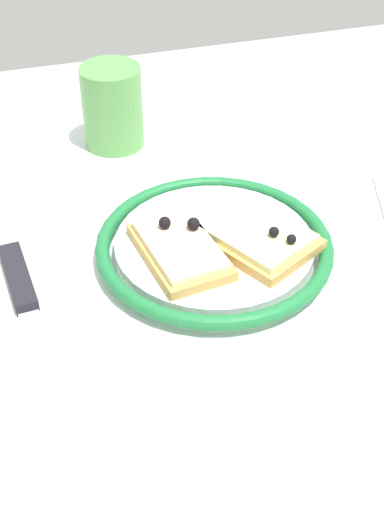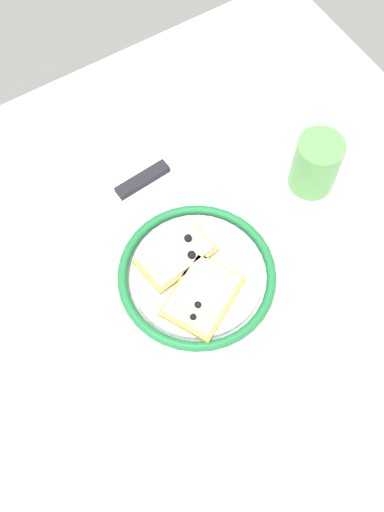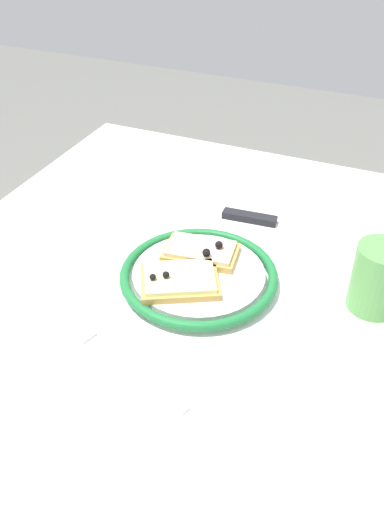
# 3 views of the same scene
# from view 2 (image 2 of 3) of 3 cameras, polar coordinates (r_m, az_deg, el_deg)

# --- Properties ---
(ground_plane) EXTENTS (6.00, 6.00, 0.00)m
(ground_plane) POSITION_cam_2_polar(r_m,az_deg,el_deg) (1.56, 2.51, -14.44)
(ground_plane) COLOR slate
(dining_table) EXTENTS (0.99, 0.88, 0.76)m
(dining_table) POSITION_cam_2_polar(r_m,az_deg,el_deg) (0.91, 4.18, -6.19)
(dining_table) COLOR white
(dining_table) RESTS_ON ground_plane
(plate) EXTENTS (0.22, 0.22, 0.02)m
(plate) POSITION_cam_2_polar(r_m,az_deg,el_deg) (0.83, 0.47, -1.86)
(plate) COLOR white
(plate) RESTS_ON dining_table
(pizza_slice_near) EXTENTS (0.08, 0.11, 0.03)m
(pizza_slice_near) POSITION_cam_2_polar(r_m,az_deg,el_deg) (0.83, -1.54, 0.12)
(pizza_slice_near) COLOR tan
(pizza_slice_near) RESTS_ON plate
(pizza_slice_far) EXTENTS (0.12, 0.13, 0.03)m
(pizza_slice_far) POSITION_cam_2_polar(r_m,az_deg,el_deg) (0.80, 1.01, -3.90)
(pizza_slice_far) COLOR tan
(pizza_slice_far) RESTS_ON plate
(knife) EXTENTS (0.04, 0.24, 0.01)m
(knife) POSITION_cam_2_polar(r_m,az_deg,el_deg) (0.91, -6.50, 6.25)
(knife) COLOR silver
(knife) RESTS_ON dining_table
(fork) EXTENTS (0.08, 0.20, 0.00)m
(fork) POSITION_cam_2_polar(r_m,az_deg,el_deg) (0.79, 6.15, -13.13)
(fork) COLOR silver
(fork) RESTS_ON dining_table
(cup) EXTENTS (0.07, 0.07, 0.09)m
(cup) POSITION_cam_2_polar(r_m,az_deg,el_deg) (0.90, 11.83, 8.63)
(cup) COLOR #599E4C
(cup) RESTS_ON dining_table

